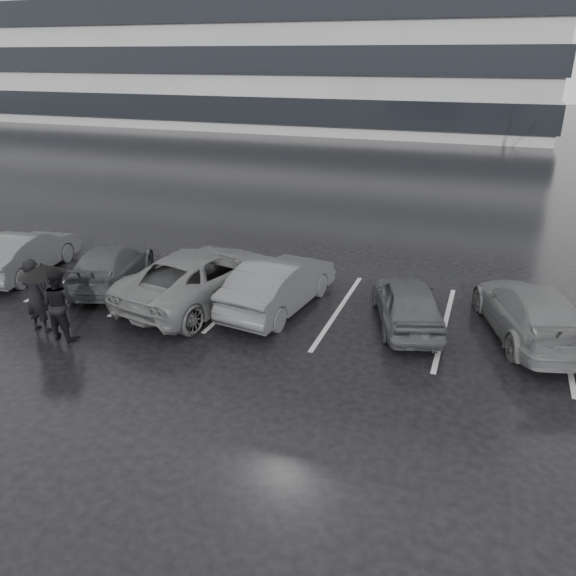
{
  "coord_description": "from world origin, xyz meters",
  "views": [
    {
      "loc": [
        4.05,
        -10.93,
        6.38
      ],
      "look_at": [
        -0.31,
        1.0,
        1.1
      ],
      "focal_mm": 35.0,
      "sensor_mm": 36.0,
      "label": 1
    }
  ],
  "objects_px": {
    "car_west_a": "(279,284)",
    "car_west_d": "(25,253)",
    "pedestrian_left": "(36,295)",
    "car_west_b": "(202,276)",
    "pedestrian_right": "(59,304)",
    "car_west_c": "(111,265)",
    "car_main": "(407,302)",
    "car_east": "(530,312)"
  },
  "relations": [
    {
      "from": "pedestrian_left",
      "to": "pedestrian_right",
      "type": "relative_size",
      "value": 1.07
    },
    {
      "from": "car_west_a",
      "to": "car_east",
      "type": "xyz_separation_m",
      "value": [
        6.3,
        0.54,
        -0.06
      ]
    },
    {
      "from": "car_west_c",
      "to": "car_west_d",
      "type": "bearing_deg",
      "value": -14.0
    },
    {
      "from": "car_west_b",
      "to": "car_east",
      "type": "xyz_separation_m",
      "value": [
        8.51,
        0.8,
        -0.09
      ]
    },
    {
      "from": "car_west_a",
      "to": "pedestrian_right",
      "type": "xyz_separation_m",
      "value": [
        -4.32,
        -3.43,
        0.18
      ]
    },
    {
      "from": "car_main",
      "to": "car_west_d",
      "type": "height_order",
      "value": "car_west_d"
    },
    {
      "from": "car_west_c",
      "to": "pedestrian_left",
      "type": "xyz_separation_m",
      "value": [
        0.23,
        -3.24,
        0.35
      ]
    },
    {
      "from": "car_west_d",
      "to": "pedestrian_left",
      "type": "relative_size",
      "value": 2.15
    },
    {
      "from": "car_west_d",
      "to": "pedestrian_right",
      "type": "bearing_deg",
      "value": 133.34
    },
    {
      "from": "car_west_d",
      "to": "car_west_b",
      "type": "bearing_deg",
      "value": 171.19
    },
    {
      "from": "car_main",
      "to": "car_west_d",
      "type": "distance_m",
      "value": 11.82
    },
    {
      "from": "car_east",
      "to": "car_west_b",
      "type": "bearing_deg",
      "value": -12.64
    },
    {
      "from": "pedestrian_left",
      "to": "car_west_d",
      "type": "bearing_deg",
      "value": -42.58
    },
    {
      "from": "car_east",
      "to": "pedestrian_left",
      "type": "bearing_deg",
      "value": 0.69
    },
    {
      "from": "pedestrian_left",
      "to": "pedestrian_right",
      "type": "xyz_separation_m",
      "value": [
        0.79,
        -0.11,
        -0.06
      ]
    },
    {
      "from": "car_east",
      "to": "car_west_a",
      "type": "bearing_deg",
      "value": -13.09
    },
    {
      "from": "car_west_d",
      "to": "car_east",
      "type": "height_order",
      "value": "car_west_d"
    },
    {
      "from": "car_west_a",
      "to": "car_west_c",
      "type": "bearing_deg",
      "value": 8.29
    },
    {
      "from": "car_west_d",
      "to": "car_west_c",
      "type": "bearing_deg",
      "value": 174.43
    },
    {
      "from": "car_west_c",
      "to": "pedestrian_right",
      "type": "height_order",
      "value": "pedestrian_right"
    },
    {
      "from": "car_west_a",
      "to": "car_west_b",
      "type": "height_order",
      "value": "car_west_b"
    },
    {
      "from": "car_main",
      "to": "pedestrian_left",
      "type": "height_order",
      "value": "pedestrian_left"
    },
    {
      "from": "car_main",
      "to": "pedestrian_left",
      "type": "relative_size",
      "value": 1.91
    },
    {
      "from": "car_west_b",
      "to": "car_east",
      "type": "height_order",
      "value": "car_west_b"
    },
    {
      "from": "car_main",
      "to": "pedestrian_left",
      "type": "bearing_deg",
      "value": 4.05
    },
    {
      "from": "car_west_c",
      "to": "car_east",
      "type": "bearing_deg",
      "value": 165.82
    },
    {
      "from": "car_east",
      "to": "car_main",
      "type": "bearing_deg",
      "value": -10.04
    },
    {
      "from": "car_west_a",
      "to": "pedestrian_right",
      "type": "relative_size",
      "value": 2.41
    },
    {
      "from": "car_west_a",
      "to": "pedestrian_left",
      "type": "bearing_deg",
      "value": 40.38
    },
    {
      "from": "car_west_c",
      "to": "pedestrian_right",
      "type": "xyz_separation_m",
      "value": [
        1.03,
        -3.35,
        0.29
      ]
    },
    {
      "from": "pedestrian_left",
      "to": "car_west_a",
      "type": "bearing_deg",
      "value": -146.63
    },
    {
      "from": "car_west_a",
      "to": "car_west_d",
      "type": "relative_size",
      "value": 1.05
    },
    {
      "from": "car_main",
      "to": "car_west_c",
      "type": "height_order",
      "value": "car_main"
    },
    {
      "from": "car_main",
      "to": "car_west_a",
      "type": "xyz_separation_m",
      "value": [
        -3.41,
        -0.14,
        0.09
      ]
    },
    {
      "from": "car_west_d",
      "to": "pedestrian_left",
      "type": "height_order",
      "value": "pedestrian_left"
    },
    {
      "from": "car_main",
      "to": "car_west_d",
      "type": "xyz_separation_m",
      "value": [
        -11.81,
        -0.4,
        0.06
      ]
    },
    {
      "from": "car_main",
      "to": "pedestrian_left",
      "type": "xyz_separation_m",
      "value": [
        -8.53,
        -3.46,
        0.33
      ]
    },
    {
      "from": "car_east",
      "to": "car_west_c",
      "type": "bearing_deg",
      "value": -14.92
    },
    {
      "from": "car_main",
      "to": "car_west_a",
      "type": "height_order",
      "value": "car_west_a"
    },
    {
      "from": "car_west_d",
      "to": "car_east",
      "type": "relative_size",
      "value": 0.91
    },
    {
      "from": "car_west_b",
      "to": "pedestrian_left",
      "type": "height_order",
      "value": "pedestrian_left"
    },
    {
      "from": "pedestrian_right",
      "to": "pedestrian_left",
      "type": "bearing_deg",
      "value": -3.37
    }
  ]
}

